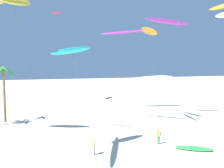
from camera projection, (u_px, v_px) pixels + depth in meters
palm_tree_2 at (4, 76)px, 36.22m from camera, size 4.02×4.34×8.69m
flying_kite_0 at (149, 31)px, 34.15m from camera, size 3.35×11.28×14.84m
flying_kite_2 at (124, 32)px, 44.52m from camera, size 8.92×7.61×15.73m
flying_kite_4 at (56, 13)px, 54.19m from camera, size 3.36×11.00×21.70m
flying_kite_5 at (72, 51)px, 23.74m from camera, size 4.70×9.80×11.04m
flying_kite_6 at (167, 22)px, 38.68m from camera, size 7.73×3.27×16.68m
flying_kite_10 at (146, 79)px, 37.26m from camera, size 6.65×8.68×7.64m
grounded_kite_1 at (194, 148)px, 24.68m from camera, size 3.77×3.12×0.32m
person_near_left at (159, 136)px, 26.40m from camera, size 0.50×0.27×1.71m
person_mid_field at (94, 146)px, 23.30m from camera, size 0.27×0.50×1.61m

